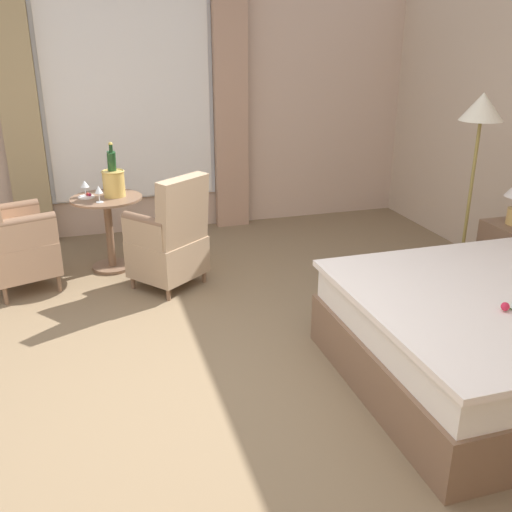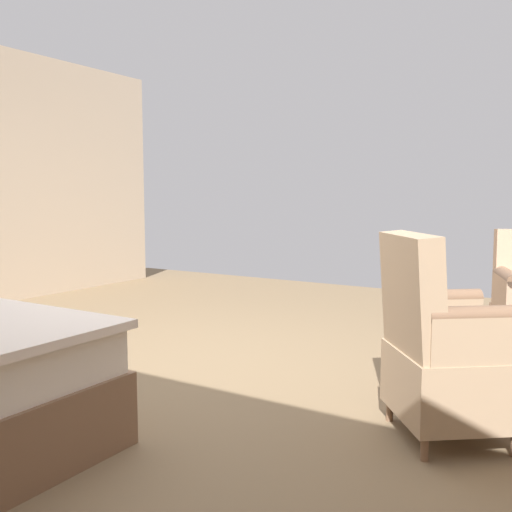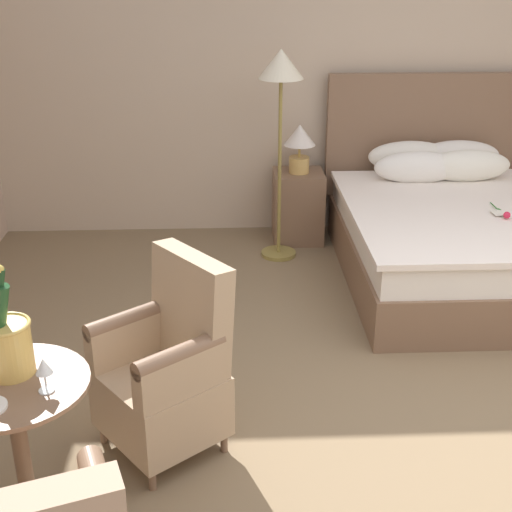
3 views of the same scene
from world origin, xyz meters
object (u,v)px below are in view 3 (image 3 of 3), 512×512
at_px(floor_lamp_brass, 281,86).
at_px(champagne_bucket, 6,341).
at_px(nightstand, 298,206).
at_px(wine_glass_near_edge, 44,368).
at_px(side_table_round, 19,435).
at_px(bedside_lamp, 300,142).
at_px(bed, 456,231).
at_px(armchair_by_window, 167,372).

distance_m(floor_lamp_brass, champagne_bucket, 3.10).
xyz_separation_m(nightstand, champagne_bucket, (-1.50, -3.10, 0.54)).
bearing_deg(wine_glass_near_edge, side_table_round, 158.77).
relative_size(floor_lamp_brass, champagne_bucket, 3.34).
height_order(bedside_lamp, floor_lamp_brass, floor_lamp_brass).
xyz_separation_m(bedside_lamp, floor_lamp_brass, (-0.19, -0.34, 0.52)).
bearing_deg(champagne_bucket, floor_lamp_brass, 64.50).
relative_size(floor_lamp_brass, wine_glass_near_edge, 10.98).
bearing_deg(floor_lamp_brass, nightstand, 61.23).
xyz_separation_m(bed, floor_lamp_brass, (-1.30, 0.43, 1.00)).
bearing_deg(floor_lamp_brass, champagne_bucket, -115.50).
height_order(bed, floor_lamp_brass, floor_lamp_brass).
distance_m(bed, floor_lamp_brass, 1.70).
bearing_deg(nightstand, bedside_lamp, -180.00).
xyz_separation_m(bed, wine_glass_near_edge, (-2.44, -2.47, 0.43)).
bearing_deg(side_table_round, bed, 42.88).
xyz_separation_m(nightstand, floor_lamp_brass, (-0.19, -0.34, 1.07)).
distance_m(floor_lamp_brass, armchair_by_window, 2.65).
distance_m(bedside_lamp, wine_glass_near_edge, 3.50).
distance_m(wine_glass_near_edge, armchair_by_window, 0.78).
relative_size(bed, nightstand, 3.57).
bearing_deg(champagne_bucket, bedside_lamp, 64.13).
relative_size(nightstand, wine_glass_near_edge, 4.00).
bearing_deg(wine_glass_near_edge, nightstand, 67.73).
bearing_deg(nightstand, armchair_by_window, -108.48).
relative_size(bedside_lamp, floor_lamp_brass, 0.25).
relative_size(nightstand, floor_lamp_brass, 0.36).
bearing_deg(wine_glass_near_edge, bedside_lamp, 67.73).
bearing_deg(armchair_by_window, bed, 43.91).
bearing_deg(bedside_lamp, champagne_bucket, -115.87).
xyz_separation_m(bed, side_table_round, (-2.60, -2.41, 0.07)).
bearing_deg(side_table_round, wine_glass_near_edge, -21.23).
relative_size(side_table_round, champagne_bucket, 1.40).
bearing_deg(bedside_lamp, armchair_by_window, -108.48).
distance_m(floor_lamp_brass, wine_glass_near_edge, 3.17).
xyz_separation_m(nightstand, wine_glass_near_edge, (-1.33, -3.24, 0.49)).
bearing_deg(wine_glass_near_edge, floor_lamp_brass, 68.53).
xyz_separation_m(side_table_round, champagne_bucket, (-0.02, 0.08, 0.41)).
relative_size(side_table_round, wine_glass_near_edge, 4.61).
distance_m(bedside_lamp, side_table_round, 3.53).
xyz_separation_m(bed, armchair_by_window, (-2.02, -1.94, 0.06)).
relative_size(bed, wine_glass_near_edge, 14.29).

